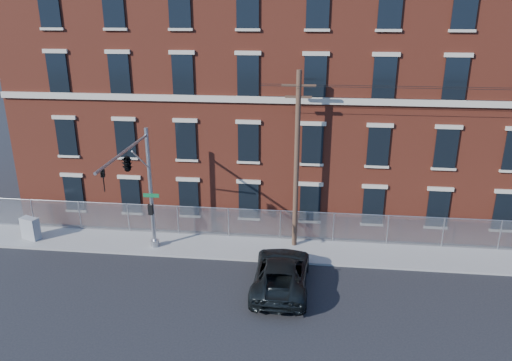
{
  "coord_description": "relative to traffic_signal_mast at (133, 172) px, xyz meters",
  "views": [
    {
      "loc": [
        2.65,
        -19.92,
        13.07
      ],
      "look_at": [
        -0.06,
        4.0,
        4.56
      ],
      "focal_mm": 34.13,
      "sensor_mm": 36.0,
      "label": 1
    }
  ],
  "objects": [
    {
      "name": "ground",
      "position": [
        6.0,
        -2.18,
        -5.39
      ],
      "size": [
        140.0,
        140.0,
        0.0
      ],
      "primitive_type": "plane",
      "color": "black",
      "rests_on": "ground"
    },
    {
      "name": "sidewalk",
      "position": [
        18.0,
        2.82,
        -5.33
      ],
      "size": [
        65.0,
        3.0,
        0.12
      ],
      "primitive_type": "cube",
      "color": "gray",
      "rests_on": "ground"
    },
    {
      "name": "mill_building",
      "position": [
        18.0,
        11.75,
        2.76
      ],
      "size": [
        55.3,
        14.32,
        16.3
      ],
      "color": "maroon",
      "rests_on": "ground"
    },
    {
      "name": "chain_link_fence",
      "position": [
        18.0,
        4.12,
        -4.33
      ],
      "size": [
        59.06,
        0.06,
        1.85
      ],
      "color": "#A5A8AD",
      "rests_on": "ground"
    },
    {
      "name": "traffic_signal_mast",
      "position": [
        0.0,
        0.0,
        0.0
      ],
      "size": [
        0.9,
        6.75,
        7.0
      ],
      "color": "#9EA0A5",
      "rests_on": "ground"
    },
    {
      "name": "utility_pole_near",
      "position": [
        8.0,
        3.42,
        -0.05
      ],
      "size": [
        1.8,
        0.28,
        10.0
      ],
      "color": "#4A3125",
      "rests_on": "ground"
    },
    {
      "name": "pickup_truck",
      "position": [
        7.52,
        -1.06,
        -4.59
      ],
      "size": [
        2.72,
        5.77,
        1.59
      ],
      "primitive_type": "imported",
      "rotation": [
        0.0,
        0.0,
        3.13
      ],
      "color": "black",
      "rests_on": "ground"
    },
    {
      "name": "utility_cabinet",
      "position": [
        -7.6,
        2.44,
        -4.6
      ],
      "size": [
        1.18,
        0.84,
        1.34
      ],
      "primitive_type": "cube",
      "rotation": [
        0.0,
        0.0,
        -0.31
      ],
      "color": "gray",
      "rests_on": "sidewalk"
    }
  ]
}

